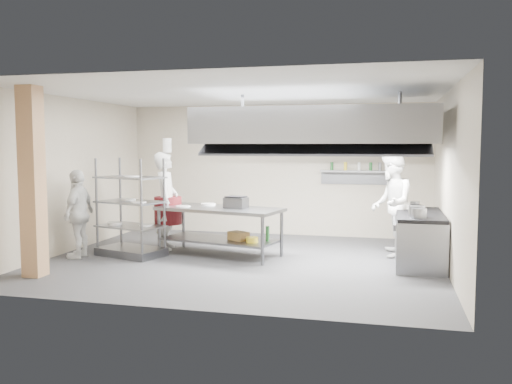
% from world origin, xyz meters
% --- Properties ---
extents(floor, '(7.00, 7.00, 0.00)m').
position_xyz_m(floor, '(0.00, 0.00, 0.00)').
color(floor, '#343437').
rests_on(floor, ground).
extents(ceiling, '(7.00, 7.00, 0.00)m').
position_xyz_m(ceiling, '(0.00, 0.00, 3.00)').
color(ceiling, silver).
rests_on(ceiling, wall_back).
extents(wall_back, '(7.00, 0.00, 7.00)m').
position_xyz_m(wall_back, '(0.00, 3.00, 1.50)').
color(wall_back, '#B7A891').
rests_on(wall_back, ground).
extents(wall_left, '(0.00, 6.00, 6.00)m').
position_xyz_m(wall_left, '(-3.50, 0.00, 1.50)').
color(wall_left, '#B7A891').
rests_on(wall_left, ground).
extents(wall_right, '(0.00, 6.00, 6.00)m').
position_xyz_m(wall_right, '(3.50, 0.00, 1.50)').
color(wall_right, '#B7A891').
rests_on(wall_right, ground).
extents(column, '(0.30, 0.30, 3.00)m').
position_xyz_m(column, '(-2.90, -1.90, 1.50)').
color(column, tan).
rests_on(column, floor).
extents(exhaust_hood, '(4.00, 2.50, 0.60)m').
position_xyz_m(exhaust_hood, '(1.30, 0.40, 2.40)').
color(exhaust_hood, gray).
rests_on(exhaust_hood, ceiling).
extents(hood_strip_a, '(1.60, 0.12, 0.04)m').
position_xyz_m(hood_strip_a, '(0.40, 0.40, 2.08)').
color(hood_strip_a, white).
rests_on(hood_strip_a, exhaust_hood).
extents(hood_strip_b, '(1.60, 0.12, 0.04)m').
position_xyz_m(hood_strip_b, '(2.20, 0.40, 2.08)').
color(hood_strip_b, white).
rests_on(hood_strip_b, exhaust_hood).
extents(wall_shelf, '(1.50, 0.28, 0.04)m').
position_xyz_m(wall_shelf, '(1.80, 2.84, 1.50)').
color(wall_shelf, gray).
rests_on(wall_shelf, wall_back).
extents(island, '(2.51, 1.47, 0.91)m').
position_xyz_m(island, '(-0.54, 0.35, 0.46)').
color(island, slate).
rests_on(island, floor).
extents(island_worktop, '(2.51, 1.47, 0.06)m').
position_xyz_m(island_worktop, '(-0.54, 0.35, 0.88)').
color(island_worktop, gray).
rests_on(island_worktop, island).
extents(island_undershelf, '(2.30, 1.33, 0.04)m').
position_xyz_m(island_undershelf, '(-0.54, 0.35, 0.30)').
color(island_undershelf, slate).
rests_on(island_undershelf, island).
extents(pass_rack, '(1.38, 1.04, 1.83)m').
position_xyz_m(pass_rack, '(-2.15, -0.08, 0.92)').
color(pass_rack, slate).
rests_on(pass_rack, floor).
extents(cooking_range, '(0.80, 2.00, 0.84)m').
position_xyz_m(cooking_range, '(3.08, 0.50, 0.42)').
color(cooking_range, slate).
rests_on(cooking_range, floor).
extents(range_top, '(0.78, 1.96, 0.06)m').
position_xyz_m(range_top, '(3.08, 0.50, 0.87)').
color(range_top, black).
rests_on(range_top, cooking_range).
extents(chef_head, '(0.65, 0.81, 1.94)m').
position_xyz_m(chef_head, '(-1.76, 0.70, 0.97)').
color(chef_head, silver).
rests_on(chef_head, floor).
extents(chef_line, '(0.75, 0.95, 1.95)m').
position_xyz_m(chef_line, '(2.60, 1.06, 0.97)').
color(chef_line, white).
rests_on(chef_line, floor).
extents(chef_plating, '(0.47, 0.98, 1.63)m').
position_xyz_m(chef_plating, '(-3.00, -0.46, 0.82)').
color(chef_plating, white).
rests_on(chef_plating, floor).
extents(griddle, '(0.45, 0.37, 0.19)m').
position_xyz_m(griddle, '(-0.22, 0.36, 1.01)').
color(griddle, slate).
rests_on(griddle, island_worktop).
extents(wicker_basket, '(0.43, 0.40, 0.16)m').
position_xyz_m(wicker_basket, '(-0.15, 0.26, 0.40)').
color(wicker_basket, brown).
rests_on(wicker_basket, island_undershelf).
extents(stockpot, '(0.26, 0.26, 0.18)m').
position_xyz_m(stockpot, '(3.00, -0.05, 0.99)').
color(stockpot, gray).
rests_on(stockpot, range_top).
extents(plate_stack, '(0.28, 0.28, 0.05)m').
position_xyz_m(plate_stack, '(-2.15, -0.08, 0.59)').
color(plate_stack, white).
rests_on(plate_stack, pass_rack).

